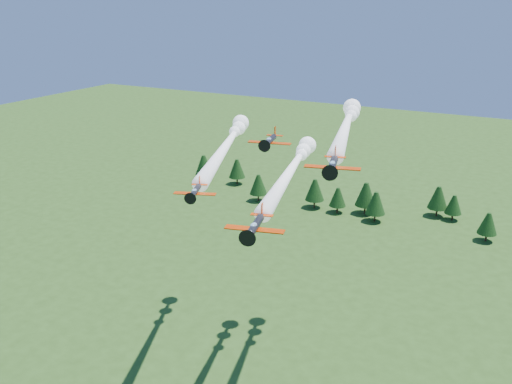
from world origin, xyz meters
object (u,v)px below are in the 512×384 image
at_px(plane_lead, 292,167).
at_px(plane_right, 346,124).
at_px(plane_left, 228,143).
at_px(plane_slot, 270,140).

bearing_deg(plane_lead, plane_right, 32.06).
bearing_deg(plane_left, plane_slot, -64.32).
height_order(plane_lead, plane_slot, plane_slot).
height_order(plane_left, plane_right, plane_right).
bearing_deg(plane_slot, plane_lead, 85.84).
distance_m(plane_left, plane_slot, 24.81).
height_order(plane_left, plane_slot, plane_slot).
bearing_deg(plane_slot, plane_left, 124.00).
xyz_separation_m(plane_right, plane_slot, (-5.36, -21.04, 0.89)).
height_order(plane_lead, plane_right, plane_right).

